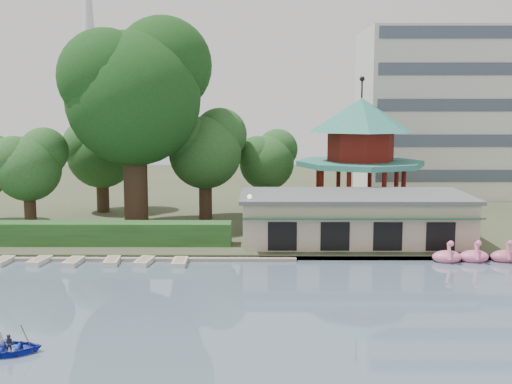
{
  "coord_description": "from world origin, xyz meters",
  "views": [
    {
      "loc": [
        2.26,
        -29.7,
        11.64
      ],
      "look_at": [
        2.0,
        18.0,
        5.0
      ],
      "focal_mm": 45.0,
      "sensor_mm": 36.0,
      "label": 1
    }
  ],
  "objects_px": {
    "dock": "(70,258)",
    "rowboat_with_passengers": "(5,344)",
    "pavilion": "(361,146)",
    "boathouse": "(354,217)",
    "big_tree": "(135,88)"
  },
  "relations": [
    {
      "from": "dock",
      "to": "rowboat_with_passengers",
      "type": "relative_size",
      "value": 6.6
    },
    {
      "from": "dock",
      "to": "pavilion",
      "type": "distance_m",
      "value": 29.14
    },
    {
      "from": "dock",
      "to": "pavilion",
      "type": "height_order",
      "value": "pavilion"
    },
    {
      "from": "boathouse",
      "to": "rowboat_with_passengers",
      "type": "height_order",
      "value": "boathouse"
    },
    {
      "from": "boathouse",
      "to": "big_tree",
      "type": "distance_m",
      "value": 22.5
    },
    {
      "from": "pavilion",
      "to": "big_tree",
      "type": "relative_size",
      "value": 0.71
    },
    {
      "from": "boathouse",
      "to": "big_tree",
      "type": "bearing_deg",
      "value": 161.72
    },
    {
      "from": "pavilion",
      "to": "big_tree",
      "type": "xyz_separation_m",
      "value": [
        -20.84,
        -3.81,
        5.5
      ]
    },
    {
      "from": "rowboat_with_passengers",
      "to": "boathouse",
      "type": "bearing_deg",
      "value": 49.55
    },
    {
      "from": "pavilion",
      "to": "boathouse",
      "type": "bearing_deg",
      "value": -101.28
    },
    {
      "from": "pavilion",
      "to": "rowboat_with_passengers",
      "type": "relative_size",
      "value": 2.62
    },
    {
      "from": "dock",
      "to": "pavilion",
      "type": "bearing_deg",
      "value": 31.66
    },
    {
      "from": "dock",
      "to": "big_tree",
      "type": "relative_size",
      "value": 1.78
    },
    {
      "from": "big_tree",
      "to": "rowboat_with_passengers",
      "type": "distance_m",
      "value": 31.84
    },
    {
      "from": "big_tree",
      "to": "boathouse",
      "type": "bearing_deg",
      "value": -18.28
    }
  ]
}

